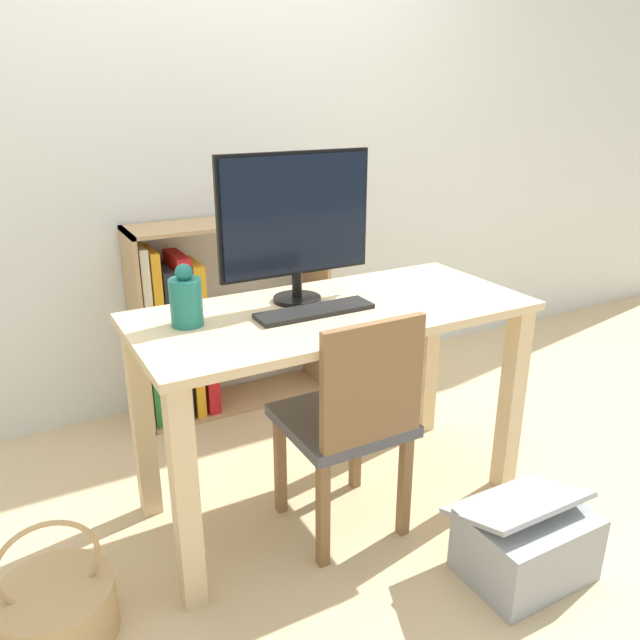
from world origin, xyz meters
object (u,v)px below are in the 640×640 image
object	(u,v)px
chair	(351,418)
bookshelf	(197,329)
monitor	(296,219)
vase	(186,299)
basket	(56,609)
storage_box	(525,541)
keyboard	(315,311)

from	to	relation	value
chair	bookshelf	size ratio (longest dim) A/B	0.90
monitor	bookshelf	distance (m)	1.03
vase	basket	size ratio (longest dim) A/B	0.51
storage_box	bookshelf	bearing A→B (deg)	109.60
monitor	bookshelf	bearing A→B (deg)	99.67
basket	storage_box	bearing A→B (deg)	-18.53
keyboard	bookshelf	world-z (taller)	bookshelf
monitor	basket	bearing A→B (deg)	-161.20
vase	basket	distance (m)	0.97
chair	storage_box	bearing A→B (deg)	-47.50
monitor	chair	size ratio (longest dim) A/B	0.67
keyboard	chair	xyz separation A→B (m)	(0.04, -0.18, -0.33)
bookshelf	chair	bearing A→B (deg)	-81.52
keyboard	basket	bearing A→B (deg)	-169.54
storage_box	basket	bearing A→B (deg)	161.47
monitor	storage_box	world-z (taller)	monitor
basket	bookshelf	bearing A→B (deg)	54.22
keyboard	storage_box	size ratio (longest dim) A/B	1.03
basket	storage_box	world-z (taller)	basket
monitor	vase	world-z (taller)	monitor
vase	chair	world-z (taller)	vase
vase	basket	xyz separation A→B (m)	(-0.52, -0.27, -0.77)
chair	bookshelf	xyz separation A→B (m)	(-0.17, 1.13, -0.03)
keyboard	chair	world-z (taller)	chair
chair	basket	xyz separation A→B (m)	(-0.97, 0.01, -0.36)
keyboard	bookshelf	size ratio (longest dim) A/B	0.44
bookshelf	basket	distance (m)	1.41
chair	storage_box	xyz separation A→B (m)	(0.39, -0.45, -0.34)
vase	keyboard	bearing A→B (deg)	-13.22
keyboard	bookshelf	bearing A→B (deg)	97.81
chair	bookshelf	bearing A→B (deg)	99.71
storage_box	vase	bearing A→B (deg)	139.20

